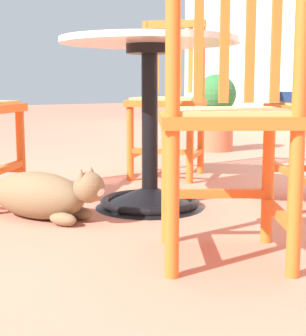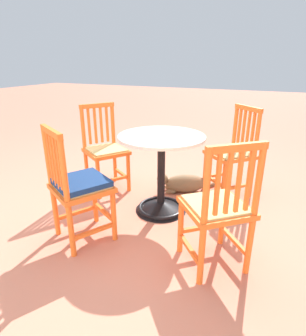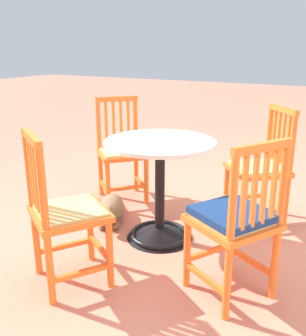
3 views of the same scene
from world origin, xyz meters
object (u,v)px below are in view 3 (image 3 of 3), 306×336
(orange_chair_near_fence, at_px, (65,214))
(orange_chair_tucked_in, at_px, (261,169))
(cafe_table, at_px, (160,201))
(orange_chair_by_planter, at_px, (235,221))
(tabby_cat, at_px, (110,210))
(orange_chair_at_corner, at_px, (121,153))

(orange_chair_near_fence, height_order, orange_chair_tucked_in, same)
(cafe_table, bearing_deg, orange_chair_by_planter, 59.13)
(orange_chair_near_fence, bearing_deg, tabby_cat, -162.68)
(tabby_cat, bearing_deg, cafe_table, 83.54)
(orange_chair_by_planter, relative_size, tabby_cat, 1.55)
(cafe_table, height_order, orange_chair_tucked_in, orange_chair_tucked_in)
(cafe_table, xyz_separation_m, orange_chair_at_corner, (-0.52, -0.66, 0.15))
(cafe_table, bearing_deg, orange_chair_at_corner, -128.17)
(orange_chair_tucked_in, xyz_separation_m, orange_chair_at_corner, (0.11, -1.20, 0.00))
(orange_chair_near_fence, distance_m, orange_chair_by_planter, 0.95)
(orange_chair_by_planter, bearing_deg, cafe_table, -120.87)
(cafe_table, relative_size, orange_chair_by_planter, 0.83)
(cafe_table, bearing_deg, orange_chair_tucked_in, 138.65)
(orange_chair_tucked_in, bearing_deg, orange_chair_at_corner, -84.85)
(orange_chair_near_fence, bearing_deg, cafe_table, 163.40)
(cafe_table, height_order, orange_chair_at_corner, orange_chair_at_corner)
(orange_chair_at_corner, bearing_deg, orange_chair_near_fence, 19.08)
(orange_chair_by_planter, xyz_separation_m, orange_chair_tucked_in, (-1.02, -0.11, -0.01))
(orange_chair_by_planter, bearing_deg, orange_chair_tucked_in, -173.66)
(orange_chair_near_fence, xyz_separation_m, orange_chair_tucked_in, (-1.37, 0.77, 0.00))
(orange_chair_by_planter, distance_m, orange_chair_at_corner, 1.60)
(orange_chair_by_planter, distance_m, orange_chair_tucked_in, 1.03)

